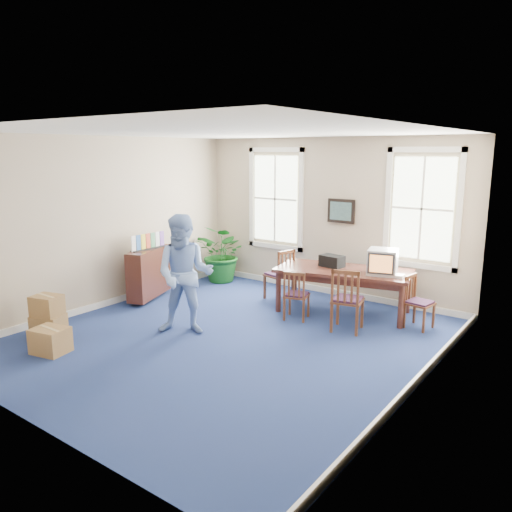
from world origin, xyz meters
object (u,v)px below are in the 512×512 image
Objects in this scene: chair_near_left at (297,294)px; conference_table at (343,291)px; crt_tv at (383,262)px; cardboard_boxes at (59,316)px; man at (185,275)px; potted_plant at (223,254)px; credenza at (149,276)px.

conference_table is at bearing -137.26° from chair_near_left.
crt_tv reaches higher than conference_table.
conference_table is at bearing 51.27° from cardboard_boxes.
potted_plant is at bearing 87.58° from man.
credenza is at bearing -168.72° from conference_table.
credenza is (-1.92, 0.93, -0.50)m from man.
potted_plant is at bearing -40.52° from chair_near_left.
man reaches higher than credenza.
man reaches higher than chair_near_left.
crt_tv is 0.42× the size of cardboard_boxes.
potted_plant is (-3.90, 0.34, -0.39)m from crt_tv.
credenza is 0.94× the size of potted_plant.
conference_table is at bearing 169.45° from crt_tv.
cardboard_boxes is at bearing -99.40° from credenza.
crt_tv is at bearing -5.03° from potted_plant.
man is 1.56× the size of cardboard_boxes.
cardboard_boxes is at bearing -149.19° from crt_tv.
man reaches higher than crt_tv.
potted_plant is (-1.61, 2.87, -0.33)m from man.
conference_table is 1.23× the size of man.
crt_tv is at bearing -160.26° from chair_near_left.
conference_table is 3.83m from credenza.
conference_table is 1.85× the size of potted_plant.
credenza is at bearing -174.21° from crt_tv.
conference_table is at bearing 25.69° from man.
cardboard_boxes is (0.44, -2.28, -0.12)m from credenza.
credenza is at bearing -99.11° from potted_plant.
credenza is 0.97× the size of cardboard_boxes.
chair_near_left is at bearing -133.42° from conference_table.
chair_near_left is 2.97m from potted_plant.
credenza reaches higher than chair_near_left.
cardboard_boxes is (-3.06, -3.82, -0.05)m from conference_table.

